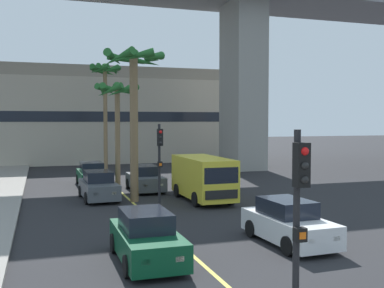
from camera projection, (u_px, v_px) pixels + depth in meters
The scene contains 13 objects.
lane_stripe_center at pixel (133, 203), 24.42m from camera, with size 0.14×56.00×0.01m, color #DBCC4C.
pier_building_backdrop at pixel (86, 116), 48.55m from camera, with size 30.92×8.04×9.78m.
car_queue_front at pixel (145, 179), 28.52m from camera, with size 1.86×4.12×1.56m.
car_queue_second at pixel (92, 175), 30.81m from camera, with size 1.87×4.12×1.56m.
car_queue_third at pixel (99, 186), 25.42m from camera, with size 1.96×4.16×1.56m.
car_queue_fourth at pixel (288, 223), 16.32m from camera, with size 1.95×4.16×1.56m.
car_queue_fifth at pixel (146, 238), 14.23m from camera, with size 1.85×4.11×1.56m.
delivery_van at pixel (203, 177), 24.96m from camera, with size 2.21×5.27×2.36m.
traffic_light_median_near at pixel (299, 216), 7.94m from camera, with size 0.24×0.37×4.20m.
traffic_light_median_far at pixel (160, 157), 20.59m from camera, with size 0.24×0.37×4.20m.
palm_tree_near_median at pixel (105, 82), 37.16m from camera, with size 2.68×2.70×8.93m.
palm_tree_mid_median at pixel (134, 81), 24.44m from camera, with size 3.37×3.38×8.13m.
palm_tree_far_median at pixel (118, 100), 31.13m from camera, with size 3.06×3.07×6.94m.
Camera 1 is at (-4.61, 0.01, 4.36)m, focal length 43.24 mm.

